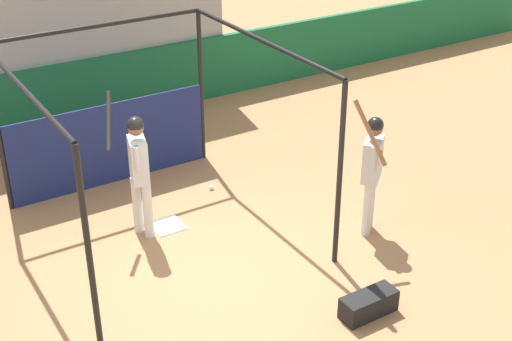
% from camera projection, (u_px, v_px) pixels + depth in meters
% --- Properties ---
extents(ground_plane, '(60.00, 60.00, 0.00)m').
position_uv_depth(ground_plane, '(218.00, 277.00, 9.06)').
color(ground_plane, '#A8754C').
extents(outfield_wall, '(24.00, 0.12, 1.25)m').
position_uv_depth(outfield_wall, '(69.00, 96.00, 12.88)').
color(outfield_wall, '#196038').
rests_on(outfield_wall, ground).
extents(bleacher_section, '(6.50, 4.00, 3.33)m').
position_uv_depth(bleacher_section, '(27.00, 14.00, 13.95)').
color(bleacher_section, '#9E9E99').
rests_on(bleacher_section, ground).
extents(batting_cage, '(3.30, 3.70, 2.55)m').
position_uv_depth(batting_cage, '(124.00, 129.00, 10.30)').
color(batting_cage, black).
rests_on(batting_cage, ground).
extents(home_plate, '(0.44, 0.44, 0.02)m').
position_uv_depth(home_plate, '(167.00, 226.00, 10.13)').
color(home_plate, white).
rests_on(home_plate, ground).
extents(player_batter, '(0.59, 0.93, 1.94)m').
position_uv_depth(player_batter, '(138.00, 165.00, 9.48)').
color(player_batter, silver).
rests_on(player_batter, ground).
extents(player_waiting, '(0.64, 0.73, 2.05)m').
position_uv_depth(player_waiting, '(372.00, 165.00, 9.55)').
color(player_waiting, silver).
rests_on(player_waiting, ground).
extents(equipment_bag, '(0.70, 0.28, 0.28)m').
position_uv_depth(equipment_bag, '(369.00, 304.00, 8.34)').
color(equipment_bag, black).
rests_on(equipment_bag, ground).
extents(baseball, '(0.07, 0.07, 0.07)m').
position_uv_depth(baseball, '(211.00, 187.00, 11.07)').
color(baseball, white).
rests_on(baseball, ground).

